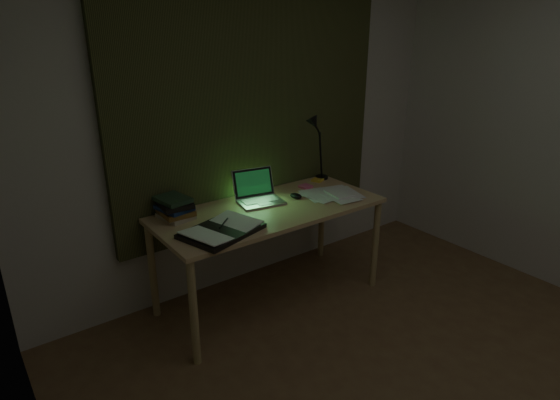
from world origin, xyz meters
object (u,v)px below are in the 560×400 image
(desk, at_px, (270,255))
(laptop, at_px, (261,188))
(book_stack, at_px, (174,207))
(desk_lamp, at_px, (323,146))
(loose_papers, at_px, (333,195))
(open_textbook, at_px, (222,230))

(desk, height_order, laptop, laptop)
(laptop, bearing_deg, book_stack, -179.69)
(book_stack, xyz_separation_m, desk_lamp, (1.32, 0.06, 0.20))
(loose_papers, bearing_deg, laptop, 159.18)
(open_textbook, bearing_deg, laptop, 13.50)
(open_textbook, relative_size, loose_papers, 1.36)
(desk, distance_m, open_textbook, 0.63)
(laptop, relative_size, loose_papers, 1.01)
(open_textbook, height_order, desk_lamp, desk_lamp)
(open_textbook, distance_m, loose_papers, 0.98)
(loose_papers, bearing_deg, open_textbook, -175.20)
(desk, distance_m, book_stack, 0.77)
(laptop, bearing_deg, desk_lamp, 23.43)
(desk, relative_size, book_stack, 7.06)
(laptop, distance_m, open_textbook, 0.55)
(laptop, height_order, desk_lamp, desk_lamp)
(open_textbook, bearing_deg, desk, 2.59)
(loose_papers, relative_size, desk_lamp, 0.62)
(open_textbook, relative_size, desk_lamp, 0.84)
(open_textbook, distance_m, desk_lamp, 1.29)
(loose_papers, bearing_deg, desk, 170.88)
(laptop, distance_m, book_stack, 0.61)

